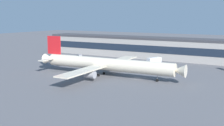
% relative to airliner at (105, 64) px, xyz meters
% --- Properties ---
extents(ground_plane, '(600.00, 600.00, 0.00)m').
position_rel_airliner_xyz_m(ground_plane, '(14.06, 2.39, -5.04)').
color(ground_plane, '#56565B').
extents(terminal_building, '(176.06, 15.31, 12.49)m').
position_rel_airliner_xyz_m(terminal_building, '(14.06, 58.45, 1.23)').
color(terminal_building, '#9E9993').
rests_on(terminal_building, ground_plane).
extents(airliner, '(66.21, 57.14, 15.88)m').
position_rel_airliner_xyz_m(airliner, '(0.00, 0.00, 0.00)').
color(airliner, beige).
rests_on(airliner, ground_plane).
extents(fuel_truck, '(5.77, 8.83, 3.35)m').
position_rel_airliner_xyz_m(fuel_truck, '(6.26, 38.39, -3.15)').
color(fuel_truck, white).
rests_on(fuel_truck, ground_plane).
extents(pushback_tractor, '(3.01, 5.01, 1.75)m').
position_rel_airliner_xyz_m(pushback_tractor, '(-13.15, 39.45, -3.99)').
color(pushback_tractor, white).
rests_on(pushback_tractor, ground_plane).
extents(baggage_tug, '(4.07, 3.79, 1.85)m').
position_rel_airliner_xyz_m(baggage_tug, '(-41.92, 38.93, -3.95)').
color(baggage_tug, gray).
rests_on(baggage_tug, ground_plane).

